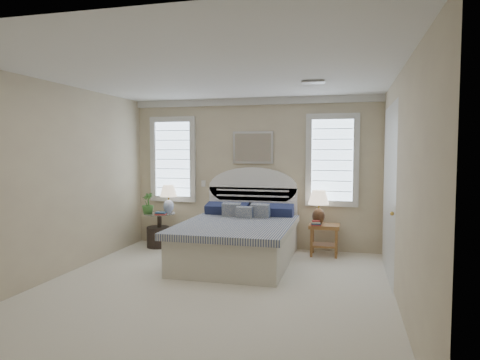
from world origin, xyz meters
name	(u,v)px	position (x,y,z in m)	size (l,w,h in m)	color
floor	(211,290)	(0.00, 0.00, 0.00)	(4.50, 5.00, 0.01)	beige
ceiling	(210,74)	(0.00, 0.00, 2.70)	(4.50, 5.00, 0.01)	white
wall_back	(253,173)	(0.00, 2.50, 1.35)	(4.50, 0.02, 2.70)	#BCAB8D
wall_left	(55,181)	(-2.25, 0.00, 1.35)	(0.02, 5.00, 2.70)	#BCAB8D
wall_right	(401,188)	(2.25, 0.00, 1.35)	(0.02, 5.00, 2.70)	#BCAB8D
crown_molding	(253,102)	(0.00, 2.46, 2.64)	(4.50, 0.08, 0.12)	silver
hvac_vent	(313,82)	(1.20, 0.80, 2.68)	(0.30, 0.20, 0.02)	#B2B2B2
switch_plate	(203,183)	(-0.95, 2.48, 1.15)	(0.08, 0.01, 0.12)	silver
window_left	(173,159)	(-1.55, 2.48, 1.60)	(0.90, 0.06, 1.60)	#C9E4FF
window_right	(332,160)	(1.40, 2.48, 1.60)	(0.90, 0.06, 1.60)	#C9E4FF
painting	(253,148)	(0.00, 2.46, 1.82)	(0.74, 0.04, 0.58)	silver
closet_door	(389,191)	(2.23, 1.20, 1.20)	(0.02, 1.80, 2.40)	silver
bed	(239,237)	(0.00, 1.46, 0.39)	(1.72, 2.28, 1.47)	silver
side_table_left	(160,226)	(-1.65, 2.05, 0.39)	(0.56, 0.56, 0.63)	black
nightstand_right	(324,233)	(1.30, 2.15, 0.39)	(0.50, 0.40, 0.53)	#986331
floor_pot	(158,237)	(-1.68, 2.06, 0.19)	(0.41, 0.41, 0.37)	black
lamp_left	(168,196)	(-1.52, 2.18, 0.94)	(0.40, 0.40, 0.51)	white
lamp_right	(319,203)	(1.20, 2.21, 0.88)	(0.43, 0.43, 0.57)	black
potted_plant	(148,203)	(-1.80, 1.90, 0.82)	(0.21, 0.21, 0.38)	#407830
books_left	(161,213)	(-1.53, 1.85, 0.65)	(0.21, 0.17, 0.05)	maroon
books_right	(316,223)	(1.17, 2.00, 0.57)	(0.18, 0.15, 0.09)	maroon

